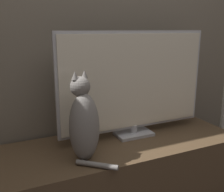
% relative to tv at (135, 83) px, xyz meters
% --- Properties ---
extents(wall_back, '(4.80, 0.05, 2.60)m').
position_rel_tv_xyz_m(wall_back, '(-0.13, 0.25, 0.47)').
color(wall_back, '#756B5B').
rests_on(wall_back, ground_plane).
extents(tv_stand, '(1.55, 0.55, 0.47)m').
position_rel_tv_xyz_m(tv_stand, '(-0.13, -0.07, -0.60)').
color(tv_stand, brown).
rests_on(tv_stand, ground_plane).
extents(tv, '(1.03, 0.15, 0.69)m').
position_rel_tv_xyz_m(tv, '(0.00, 0.00, 0.00)').
color(tv, '#B7B7BC').
rests_on(tv, tv_stand).
extents(cat, '(0.22, 0.29, 0.49)m').
position_rel_tv_xyz_m(cat, '(-0.41, -0.19, -0.15)').
color(cat, gray).
rests_on(cat, tv_stand).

